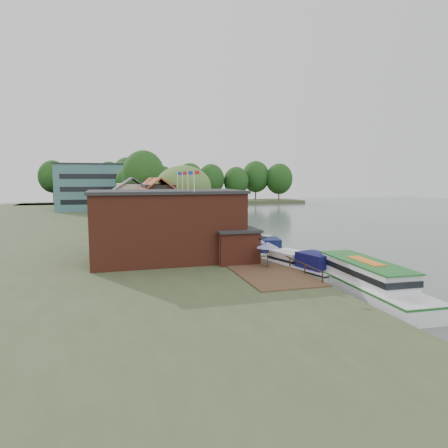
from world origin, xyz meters
TOP-DOWN VIEW (x-y plane):
  - ground at (0.00, 0.00)m, footprint 260.00×260.00m
  - land_bank at (-30.00, 35.00)m, footprint 50.00×140.00m
  - quay_deck at (-8.00, 10.00)m, footprint 6.00×50.00m
  - quay_rail at (-5.30, 10.50)m, footprint 0.20×49.00m
  - pub at (-14.00, -1.00)m, footprint 20.00×11.00m
  - hotel_block at (-22.00, 70.00)m, footprint 25.40×12.40m
  - cottage_a at (-15.00, 14.00)m, footprint 8.60×7.60m
  - cottage_b at (-18.00, 24.00)m, footprint 9.60×8.60m
  - cottage_c at (-14.00, 33.00)m, footprint 7.60×7.60m
  - willow at (-10.50, 19.00)m, footprint 8.60×8.60m
  - umbrella_0 at (-7.35, -7.38)m, footprint 2.19×2.19m
  - umbrella_1 at (-7.43, -4.06)m, footprint 2.31×2.31m
  - umbrella_2 at (-7.55, -0.95)m, footprint 2.13×2.13m
  - umbrella_3 at (-7.66, 2.45)m, footprint 2.09×2.09m
  - umbrella_4 at (-7.61, 5.70)m, footprint 2.15×2.15m
  - umbrella_5 at (-7.61, 8.56)m, footprint 2.32×2.32m
  - cruiser_0 at (-3.92, -7.51)m, footprint 6.19×11.09m
  - cruiser_1 at (-3.70, 2.04)m, footprint 5.66×11.16m
  - cruiser_2 at (-3.24, 14.93)m, footprint 4.19×10.86m
  - cruiser_3 at (-2.97, 22.24)m, footprint 5.51×10.08m
  - tour_boat at (-1.97, -15.53)m, footprint 4.42×13.60m
  - swan at (-2.26, -9.08)m, footprint 0.44×0.44m
  - bank_tree_0 at (-14.48, 42.10)m, footprint 8.78×8.78m
  - bank_tree_1 at (-12.05, 51.36)m, footprint 6.38×6.38m
  - bank_tree_2 at (-16.76, 58.17)m, footprint 6.12×6.12m
  - bank_tree_3 at (-17.54, 78.86)m, footprint 8.19×8.19m
  - bank_tree_4 at (-13.39, 86.87)m, footprint 8.93×8.93m
  - bank_tree_5 at (-14.89, 93.27)m, footprint 7.55×7.55m

SIDE VIEW (x-z plane):
  - ground at x=0.00m, z-range 0.00..0.00m
  - swan at x=-2.26m, z-range 0.00..0.44m
  - land_bank at x=-30.00m, z-range 0.00..1.00m
  - quay_deck at x=-8.00m, z-range 1.00..1.10m
  - cruiser_3 at x=-2.97m, z-range 0.00..2.31m
  - cruiser_0 at x=-3.92m, z-range 0.00..2.58m
  - cruiser_2 at x=-3.24m, z-range 0.00..2.61m
  - cruiser_1 at x=-3.70m, z-range 0.00..2.62m
  - tour_boat at x=-1.97m, z-range 0.00..2.93m
  - quay_rail at x=-5.30m, z-range 1.00..2.00m
  - umbrella_0 at x=-7.35m, z-range 1.10..3.48m
  - umbrella_1 at x=-7.43m, z-range 1.10..3.48m
  - umbrella_2 at x=-7.55m, z-range 1.10..3.48m
  - umbrella_3 at x=-7.66m, z-range 1.10..3.48m
  - umbrella_4 at x=-7.61m, z-range 1.10..3.48m
  - umbrella_5 at x=-7.61m, z-range 1.10..3.48m
  - pub at x=-14.00m, z-range 1.00..8.30m
  - cottage_a at x=-15.00m, z-range 1.00..9.50m
  - cottage_b at x=-18.00m, z-range 1.00..9.50m
  - cottage_c at x=-14.00m, z-range 1.00..9.50m
  - willow at x=-10.50m, z-range 1.00..11.43m
  - bank_tree_2 at x=-16.76m, z-range 1.00..12.10m
  - hotel_block at x=-22.00m, z-range 1.00..13.30m
  - bank_tree_5 at x=-14.89m, z-range 1.00..13.69m
  - bank_tree_3 at x=-17.54m, z-range 1.00..14.14m
  - bank_tree_1 at x=-12.05m, z-range 1.00..14.29m
  - bank_tree_0 at x=-14.48m, z-range 1.00..15.15m
  - bank_tree_4 at x=-13.39m, z-range 1.00..15.66m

